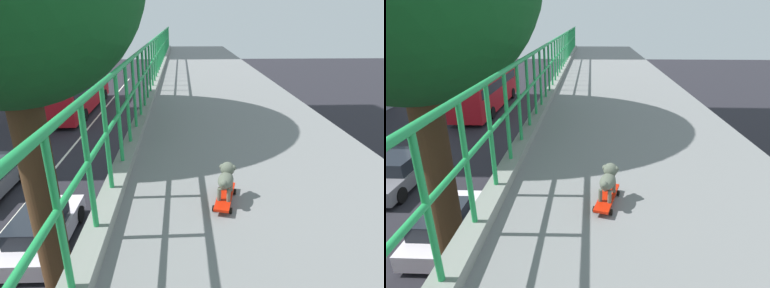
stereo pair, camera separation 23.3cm
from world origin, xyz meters
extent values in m
cylinder|color=green|center=(-0.25, 0.62, 6.30)|extent=(0.04, 0.04, 1.01)
cylinder|color=green|center=(-0.25, 1.24, 6.30)|extent=(0.04, 0.04, 1.01)
cylinder|color=green|center=(-0.25, 1.85, 6.30)|extent=(0.04, 0.04, 1.01)
cylinder|color=green|center=(-0.25, 2.47, 6.30)|extent=(0.04, 0.04, 1.01)
cylinder|color=green|center=(-0.25, 3.09, 6.30)|extent=(0.04, 0.04, 1.01)
cylinder|color=green|center=(-0.25, 3.71, 6.30)|extent=(0.04, 0.04, 1.01)
cylinder|color=green|center=(-0.25, 4.32, 6.30)|extent=(0.04, 0.04, 1.01)
cylinder|color=green|center=(-0.25, 4.94, 6.30)|extent=(0.04, 0.04, 1.01)
cylinder|color=green|center=(-0.25, 5.56, 6.30)|extent=(0.04, 0.04, 1.01)
cylinder|color=green|center=(-0.25, 6.18, 6.30)|extent=(0.04, 0.04, 1.01)
cylinder|color=green|center=(-0.25, 6.79, 6.30)|extent=(0.04, 0.04, 1.01)
cylinder|color=green|center=(-0.25, 7.41, 6.30)|extent=(0.04, 0.04, 1.01)
cylinder|color=green|center=(-0.25, 8.03, 6.30)|extent=(0.04, 0.04, 1.01)
cylinder|color=green|center=(-0.25, 8.65, 6.30)|extent=(0.04, 0.04, 1.01)
cylinder|color=green|center=(-0.25, 9.27, 6.30)|extent=(0.04, 0.04, 1.01)
cylinder|color=green|center=(-0.25, 9.88, 6.30)|extent=(0.04, 0.04, 1.01)
cylinder|color=green|center=(-0.25, 10.50, 6.30)|extent=(0.04, 0.04, 1.01)
cylinder|color=green|center=(-0.25, 11.12, 6.30)|extent=(0.04, 0.04, 1.01)
cylinder|color=green|center=(-0.25, 11.74, 6.30)|extent=(0.04, 0.04, 1.01)
cylinder|color=green|center=(-0.25, 12.35, 6.30)|extent=(0.04, 0.04, 1.01)
cylinder|color=green|center=(-0.25, 12.97, 6.30)|extent=(0.04, 0.04, 1.01)
cylinder|color=green|center=(-0.25, 13.59, 6.30)|extent=(0.04, 0.04, 1.01)
cylinder|color=green|center=(-0.25, 14.21, 6.30)|extent=(0.04, 0.04, 1.01)
cylinder|color=green|center=(-0.25, 14.82, 6.30)|extent=(0.04, 0.04, 1.01)
cylinder|color=green|center=(-0.25, 15.44, 6.30)|extent=(0.04, 0.04, 1.01)
cylinder|color=green|center=(-0.25, 16.06, 6.30)|extent=(0.04, 0.04, 1.01)
cylinder|color=green|center=(-0.25, 16.68, 6.30)|extent=(0.04, 0.04, 1.01)
cylinder|color=green|center=(-0.25, 17.30, 6.30)|extent=(0.04, 0.04, 1.01)
cylinder|color=green|center=(-0.25, 17.91, 6.30)|extent=(0.04, 0.04, 1.01)
cube|color=silver|center=(-4.33, 8.22, 0.47)|extent=(1.67, 3.94, 0.57)
cube|color=#1E232B|center=(-4.33, 7.89, 1.03)|extent=(1.45, 1.97, 0.55)
cylinder|color=black|center=(-3.54, 9.48, 0.32)|extent=(0.21, 0.64, 0.64)
cylinder|color=black|center=(-5.13, 9.48, 0.32)|extent=(0.21, 0.64, 0.64)
cylinder|color=black|center=(-3.54, 6.97, 0.32)|extent=(0.21, 0.64, 0.64)
cylinder|color=black|center=(-5.13, 6.97, 0.32)|extent=(0.21, 0.64, 0.64)
cube|color=slate|center=(-8.07, 11.63, 0.55)|extent=(1.68, 4.07, 0.65)
cube|color=#1E232B|center=(-8.07, 11.95, 1.17)|extent=(1.51, 2.20, 0.60)
cylinder|color=black|center=(-7.27, 10.37, 0.35)|extent=(0.20, 0.69, 0.69)
cylinder|color=black|center=(-7.27, 12.88, 0.35)|extent=(0.20, 0.69, 0.69)
cylinder|color=black|center=(-8.87, 12.88, 0.35)|extent=(0.20, 0.69, 0.69)
cube|color=red|center=(-8.11, 25.29, 1.75)|extent=(2.54, 10.85, 2.94)
cube|color=black|center=(-8.11, 25.29, 2.27)|extent=(2.56, 9.98, 0.70)
cylinder|color=black|center=(-6.88, 29.09, 0.48)|extent=(0.28, 0.96, 0.96)
cylinder|color=black|center=(-9.33, 29.09, 0.48)|extent=(0.28, 0.96, 0.96)
cylinder|color=black|center=(-6.88, 22.30, 0.48)|extent=(0.28, 0.96, 0.96)
cylinder|color=black|center=(-9.33, 22.30, 0.48)|extent=(0.28, 0.96, 0.96)
cylinder|color=#52361F|center=(-2.12, 4.21, 3.43)|extent=(0.58, 0.58, 6.86)
cube|color=red|center=(0.85, 1.74, 5.74)|extent=(0.27, 0.55, 0.02)
cylinder|color=black|center=(0.97, 1.89, 5.70)|extent=(0.04, 0.06, 0.06)
cylinder|color=black|center=(0.82, 1.93, 5.70)|extent=(0.04, 0.06, 0.06)
cylinder|color=black|center=(0.88, 1.56, 5.70)|extent=(0.04, 0.06, 0.06)
cylinder|color=black|center=(0.73, 1.60, 5.70)|extent=(0.04, 0.06, 0.06)
cylinder|color=#5B6253|center=(0.92, 1.83, 5.81)|extent=(0.04, 0.04, 0.12)
cylinder|color=#5B6253|center=(0.84, 1.85, 5.81)|extent=(0.04, 0.04, 0.12)
cylinder|color=#5B6253|center=(0.87, 1.63, 5.81)|extent=(0.04, 0.04, 0.12)
cylinder|color=#5B6253|center=(0.78, 1.66, 5.81)|extent=(0.04, 0.04, 0.12)
ellipsoid|color=#5B6253|center=(0.85, 1.74, 5.91)|extent=(0.21, 0.29, 0.13)
sphere|color=#5B6253|center=(0.88, 1.85, 5.98)|extent=(0.14, 0.14, 0.14)
ellipsoid|color=#54624F|center=(0.90, 1.91, 5.97)|extent=(0.06, 0.07, 0.04)
sphere|color=#5B6253|center=(0.93, 1.84, 6.00)|extent=(0.06, 0.06, 0.06)
sphere|color=#5B6253|center=(0.83, 1.86, 6.00)|extent=(0.06, 0.06, 0.06)
sphere|color=#5B6253|center=(0.81, 1.61, 5.95)|extent=(0.07, 0.07, 0.07)
camera|label=1|loc=(0.44, -0.88, 7.35)|focal=29.56mm
camera|label=2|loc=(0.68, -0.88, 7.35)|focal=29.56mm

